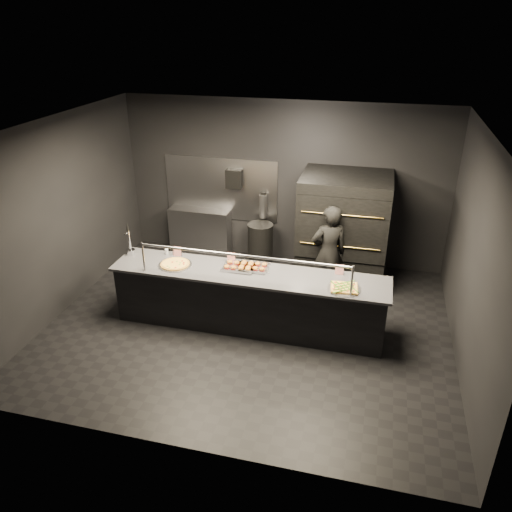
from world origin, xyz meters
name	(u,v)px	position (x,y,z in m)	size (l,w,h in m)	color
room	(247,235)	(-0.02, 0.05, 1.50)	(6.04, 6.00, 3.00)	black
service_counter	(249,299)	(0.00, 0.00, 0.46)	(4.10, 0.78, 1.37)	black
pizza_oven	(343,228)	(1.20, 1.90, 0.97)	(1.50, 1.23, 1.91)	black
prep_shelf	(200,231)	(-1.60, 2.32, 0.45)	(1.20, 0.35, 0.90)	#99999E
towel_dispenser	(234,179)	(-0.90, 2.39, 1.55)	(0.30, 0.20, 0.35)	black
fire_extinguisher	(263,206)	(-0.35, 2.40, 1.06)	(0.14, 0.14, 0.51)	#B2B2B7
beer_tap	(130,245)	(-1.95, 0.14, 1.07)	(0.14, 0.20, 0.54)	silver
round_pizza	(175,264)	(-1.13, -0.04, 0.94)	(0.50, 0.50, 0.03)	silver
slider_tray_a	(239,266)	(-0.17, 0.10, 0.95)	(0.48, 0.36, 0.07)	silver
slider_tray_b	(253,267)	(0.03, 0.15, 0.95)	(0.52, 0.43, 0.07)	silver
square_pizza	(344,288)	(1.40, -0.15, 0.94)	(0.46, 0.46, 0.05)	silver
condiment_jar	(168,252)	(-1.37, 0.28, 0.96)	(0.14, 0.05, 0.09)	silver
tent_cards	(247,259)	(-0.09, 0.28, 1.00)	(2.63, 0.04, 0.15)	white
trash_bin	(260,244)	(-0.33, 2.11, 0.40)	(0.48, 0.48, 0.80)	black
worker	(329,253)	(1.04, 1.15, 0.82)	(0.60, 0.39, 1.64)	black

